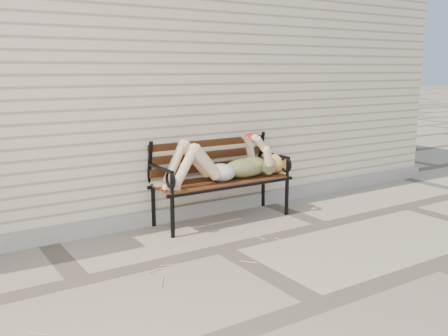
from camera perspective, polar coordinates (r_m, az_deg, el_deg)
ground at (r=4.44m, az=-0.28°, el=-9.22°), size 80.00×80.00×0.00m
house_wall at (r=6.87m, az=-14.15°, el=10.51°), size 8.00×4.00×3.00m
foundation_strip at (r=5.21m, az=-6.07°, el=-5.26°), size 8.00×0.10×0.15m
garden_bench at (r=5.18m, az=-0.75°, el=0.31°), size 1.56×0.62×1.01m
reading_woman at (r=5.08m, az=0.11°, el=0.48°), size 1.47×0.33×0.46m
straw_scatter at (r=3.51m, az=-4.52°, el=-14.92°), size 3.06×1.51×0.01m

